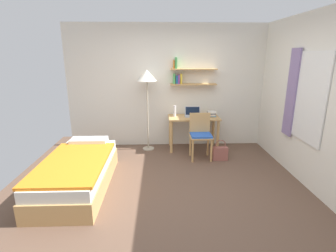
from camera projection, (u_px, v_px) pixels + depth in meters
The scene contains 11 objects.
ground_plane at pixel (176, 189), 3.87m from camera, with size 5.28×5.28×0.00m, color brown.
wall_back at pixel (171, 87), 5.46m from camera, with size 4.40×0.27×2.60m.
wall_right at pixel (319, 103), 3.61m from camera, with size 0.10×4.40×2.60m.
bed at pixel (78, 172), 3.87m from camera, with size 0.91×1.89×0.54m.
desk at pixel (193, 123), 5.36m from camera, with size 1.06×0.55×0.71m.
desk_chair at pixel (201, 133), 4.91m from camera, with size 0.43×0.39×0.88m.
standing_lamp at pixel (147, 80), 5.09m from camera, with size 0.40×0.40×1.68m.
laptop at pixel (193, 114), 5.37m from camera, with size 0.34×0.21×0.20m.
water_bottle at pixel (175, 111), 5.32m from camera, with size 0.06×0.06×0.23m, color silver.
book_stack at pixel (211, 114), 5.36m from camera, with size 0.19×0.22×0.10m.
handbag at pixel (220, 153), 4.89m from camera, with size 0.29×0.11×0.41m.
Camera 1 is at (-0.26, -3.46, 1.97)m, focal length 27.13 mm.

